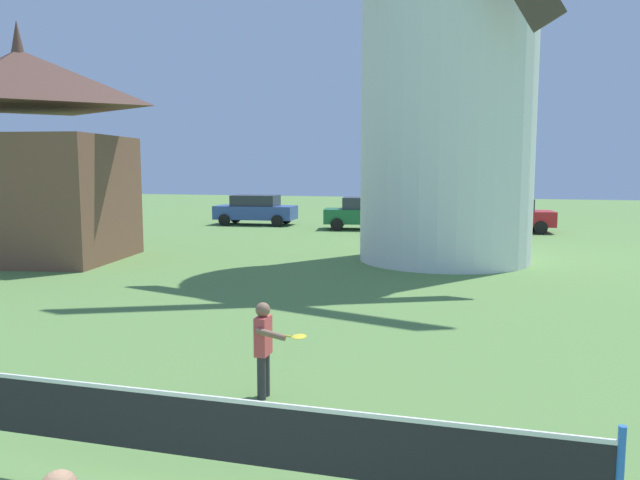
{
  "coord_description": "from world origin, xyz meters",
  "views": [
    {
      "loc": [
        2.2,
        -2.45,
        2.99
      ],
      "look_at": [
        0.31,
        4.32,
        2.16
      ],
      "focal_mm": 34.6,
      "sensor_mm": 36.0,
      "label": 1
    }
  ],
  "objects_px": {
    "tennis_net": "(258,435)",
    "parked_car_blue": "(256,209)",
    "parked_car_green": "(366,213)",
    "chapel": "(24,159)",
    "windmill": "(449,12)",
    "parked_car_red": "(504,215)",
    "player_far": "(265,344)"
  },
  "relations": [
    {
      "from": "tennis_net",
      "to": "parked_car_blue",
      "type": "relative_size",
      "value": 1.36
    },
    {
      "from": "tennis_net",
      "to": "parked_car_green",
      "type": "distance_m",
      "value": 24.91
    },
    {
      "from": "parked_car_blue",
      "to": "chapel",
      "type": "relative_size",
      "value": 0.56
    },
    {
      "from": "windmill",
      "to": "tennis_net",
      "type": "bearing_deg",
      "value": -91.64
    },
    {
      "from": "tennis_net",
      "to": "parked_car_green",
      "type": "relative_size",
      "value": 1.36
    },
    {
      "from": "parked_car_blue",
      "to": "parked_car_green",
      "type": "relative_size",
      "value": 1.0
    },
    {
      "from": "parked_car_blue",
      "to": "windmill",
      "type": "bearing_deg",
      "value": -43.95
    },
    {
      "from": "parked_car_blue",
      "to": "parked_car_red",
      "type": "relative_size",
      "value": 0.93
    },
    {
      "from": "player_far",
      "to": "parked_car_green",
      "type": "relative_size",
      "value": 0.3
    },
    {
      "from": "parked_car_red",
      "to": "parked_car_green",
      "type": "bearing_deg",
      "value": -175.15
    },
    {
      "from": "tennis_net",
      "to": "player_far",
      "type": "distance_m",
      "value": 2.65
    },
    {
      "from": "parked_car_red",
      "to": "player_far",
      "type": "bearing_deg",
      "value": -98.4
    },
    {
      "from": "tennis_net",
      "to": "parked_car_blue",
      "type": "xyz_separation_m",
      "value": [
        -10.06,
        25.45,
        0.12
      ]
    },
    {
      "from": "tennis_net",
      "to": "chapel",
      "type": "distance_m",
      "value": 17.56
    },
    {
      "from": "parked_car_blue",
      "to": "chapel",
      "type": "xyz_separation_m",
      "value": [
        -2.59,
        -13.57,
        2.47
      ]
    },
    {
      "from": "windmill",
      "to": "parked_car_red",
      "type": "bearing_deg",
      "value": 78.34
    },
    {
      "from": "parked_car_blue",
      "to": "parked_car_red",
      "type": "xyz_separation_m",
      "value": [
        12.52,
        -0.32,
        0.0
      ]
    },
    {
      "from": "player_far",
      "to": "parked_car_green",
      "type": "height_order",
      "value": "parked_car_green"
    },
    {
      "from": "tennis_net",
      "to": "parked_car_blue",
      "type": "bearing_deg",
      "value": 111.57
    },
    {
      "from": "windmill",
      "to": "player_far",
      "type": "relative_size",
      "value": 12.65
    },
    {
      "from": "parked_car_red",
      "to": "chapel",
      "type": "distance_m",
      "value": 20.25
    },
    {
      "from": "tennis_net",
      "to": "parked_car_green",
      "type": "bearing_deg",
      "value": 99.15
    },
    {
      "from": "windmill",
      "to": "chapel",
      "type": "height_order",
      "value": "windmill"
    },
    {
      "from": "parked_car_blue",
      "to": "chapel",
      "type": "bearing_deg",
      "value": -100.82
    },
    {
      "from": "player_far",
      "to": "parked_car_red",
      "type": "height_order",
      "value": "parked_car_red"
    },
    {
      "from": "windmill",
      "to": "chapel",
      "type": "distance_m",
      "value": 14.27
    },
    {
      "from": "windmill",
      "to": "parked_car_blue",
      "type": "distance_m",
      "value": 16.17
    },
    {
      "from": "tennis_net",
      "to": "parked_car_blue",
      "type": "distance_m",
      "value": 27.37
    },
    {
      "from": "tennis_net",
      "to": "parked_car_green",
      "type": "xyz_separation_m",
      "value": [
        -3.96,
        24.59,
        0.12
      ]
    },
    {
      "from": "parked_car_blue",
      "to": "parked_car_green",
      "type": "distance_m",
      "value": 6.16
    },
    {
      "from": "tennis_net",
      "to": "parked_car_red",
      "type": "xyz_separation_m",
      "value": [
        2.46,
        25.14,
        0.12
      ]
    },
    {
      "from": "player_far",
      "to": "parked_car_red",
      "type": "relative_size",
      "value": 0.28
    }
  ]
}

